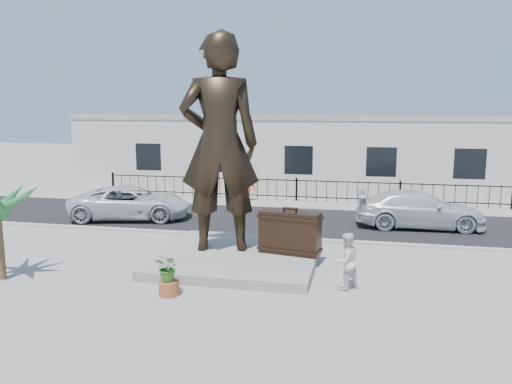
# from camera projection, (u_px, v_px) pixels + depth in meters

# --- Properties ---
(ground) EXTENTS (100.00, 100.00, 0.00)m
(ground) POSITION_uv_depth(u_px,v_px,m) (242.00, 277.00, 15.22)
(ground) COLOR #9E9991
(ground) RESTS_ON ground
(street) EXTENTS (40.00, 7.00, 0.01)m
(street) POSITION_uv_depth(u_px,v_px,m) (283.00, 220.00, 22.94)
(street) COLOR black
(street) RESTS_ON ground
(curb) EXTENTS (40.00, 0.25, 0.12)m
(curb) POSITION_uv_depth(u_px,v_px,m) (269.00, 238.00, 19.55)
(curb) COLOR #A5A399
(curb) RESTS_ON ground
(far_sidewalk) EXTENTS (40.00, 2.50, 0.02)m
(far_sidewalk) POSITION_uv_depth(u_px,v_px,m) (294.00, 204.00, 26.80)
(far_sidewalk) COLOR #9E9991
(far_sidewalk) RESTS_ON ground
(plinth) EXTENTS (5.20, 5.20, 0.30)m
(plinth) POSITION_uv_depth(u_px,v_px,m) (238.00, 257.00, 16.75)
(plinth) COLOR gray
(plinth) RESTS_ON ground
(fence) EXTENTS (22.00, 0.10, 1.20)m
(fence) POSITION_uv_depth(u_px,v_px,m) (297.00, 190.00, 27.47)
(fence) COLOR black
(fence) RESTS_ON ground
(building) EXTENTS (28.00, 7.00, 4.40)m
(building) POSITION_uv_depth(u_px,v_px,m) (305.00, 154.00, 31.25)
(building) COLOR silver
(building) RESTS_ON ground
(statue) EXTENTS (2.98, 2.32, 7.23)m
(statue) POSITION_uv_depth(u_px,v_px,m) (219.00, 144.00, 16.60)
(statue) COLOR black
(statue) RESTS_ON plinth
(suitcase) EXTENTS (2.10, 1.02, 1.42)m
(suitcase) POSITION_uv_depth(u_px,v_px,m) (290.00, 233.00, 16.53)
(suitcase) COLOR black
(suitcase) RESTS_ON plinth
(tourist) EXTENTS (1.01, 1.00, 1.64)m
(tourist) POSITION_uv_depth(u_px,v_px,m) (346.00, 261.00, 14.07)
(tourist) COLOR white
(tourist) RESTS_ON ground
(car_white) EXTENTS (5.86, 3.65, 1.51)m
(car_white) POSITION_uv_depth(u_px,v_px,m) (131.00, 203.00, 23.04)
(car_white) COLOR silver
(car_white) RESTS_ON street
(car_silver) EXTENTS (5.47, 2.46, 1.55)m
(car_silver) POSITION_uv_depth(u_px,v_px,m) (420.00, 209.00, 21.39)
(car_silver) COLOR silver
(car_silver) RESTS_ON street
(worker) EXTENTS (1.18, 0.95, 1.60)m
(worker) POSITION_uv_depth(u_px,v_px,m) (247.00, 187.00, 27.30)
(worker) COLOR #F3380C
(worker) RESTS_ON far_sidewalk
(palm_tree) EXTENTS (1.80, 1.80, 3.20)m
(palm_tree) POSITION_uv_depth(u_px,v_px,m) (3.00, 279.00, 15.06)
(palm_tree) COLOR #215B2B
(palm_tree) RESTS_ON ground
(planter) EXTENTS (0.56, 0.56, 0.40)m
(planter) POSITION_uv_depth(u_px,v_px,m) (169.00, 288.00, 13.71)
(planter) COLOR #9D4F29
(planter) RESTS_ON ground
(shrub) EXTENTS (0.86, 0.80, 0.77)m
(shrub) POSITION_uv_depth(u_px,v_px,m) (168.00, 268.00, 13.61)
(shrub) COLOR #326721
(shrub) RESTS_ON planter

